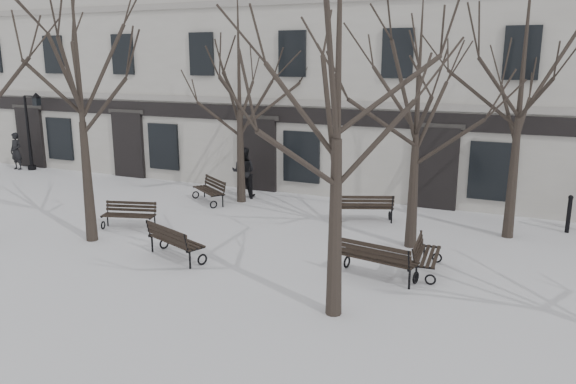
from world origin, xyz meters
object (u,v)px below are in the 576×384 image
Objects in this scene: bench_2 at (376,258)px; bench_4 at (363,207)px; lamp_post at (32,126)px; bench_0 at (129,214)px; bench_5 at (425,255)px; tree_1 at (77,60)px; bench_1 at (174,240)px; bench_3 at (210,190)px; tree_2 at (339,43)px.

bench_4 is at bearing -59.45° from bench_2.
lamp_post reaches higher than bench_2.
lamp_post is at bearing 134.62° from bench_0.
bench_2 is 1.38m from bench_5.
tree_1 is 5.64m from bench_1.
tree_1 reaches higher than bench_5.
bench_0 is 0.96× the size of bench_3.
bench_1 is 6.51m from bench_4.
lamp_post is (-10.97, 1.93, 1.64)m from bench_3.
lamp_post is (-18.58, 6.70, 1.59)m from bench_2.
lamp_post is (-18.30, 8.93, -3.37)m from tree_2.
bench_4 is 0.54× the size of lamp_post.
bench_2 reaches higher than bench_0.
bench_5 is at bearing -142.99° from bench_1.
tree_1 is 4.95m from bench_0.
tree_1 is 4.84× the size of bench_5.
bench_4 reaches higher than bench_1.
tree_1 is 4.76× the size of bench_0.
bench_5 is at bearing 103.85° from bench_4.
bench_5 is at bearing 8.62° from tree_1.
tree_1 is 8.34m from tree_2.
tree_2 is 5.05× the size of bench_0.
bench_1 is 5.35m from bench_2.
bench_3 is at bearing -46.05° from bench_1.
bench_1 is at bearing -6.05° from tree_1.
tree_2 is 11.31m from bench_3.
bench_2 is at bearing -149.80° from bench_1.
bench_5 is (1.01, 0.94, -0.08)m from bench_2.
bench_3 is at bearing 136.32° from tree_2.
bench_4 is at bearing 32.19° from bench_5.
bench_5 is (6.29, 1.76, -0.06)m from bench_1.
bench_4 reaches higher than bench_5.
tree_1 reaches higher than bench_4.
tree_2 is at bearing -174.35° from bench_1.
bench_0 is 11.98m from lamp_post.
tree_1 is at bearing 13.85° from bench_2.
bench_2 is (8.43, 0.49, -4.66)m from tree_1.
tree_2 reaches higher than bench_5.
tree_2 is at bearing -38.08° from bench_0.
tree_1 is 10.66m from bench_5.
tree_1 reaches higher than bench_2.
bench_1 is at bearing 164.31° from tree_2.
bench_0 is (-7.93, 3.17, -5.05)m from tree_2.
tree_2 reaches higher than bench_1.
bench_4 is at bearing 12.89° from bench_0.
tree_1 is at bearing -63.61° from bench_3.
bench_0 is at bearing 158.23° from tree_2.
bench_4 is at bearing -7.11° from lamp_post.
bench_1 is 6.06m from bench_3.
lamp_post is at bearing 144.68° from tree_1.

